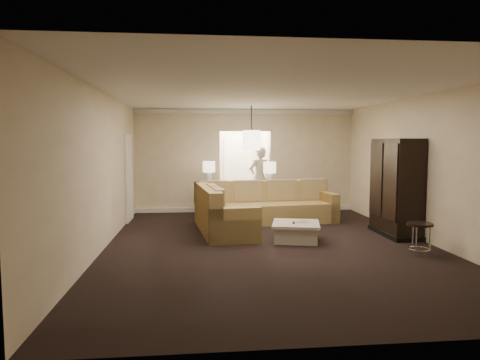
{
  "coord_description": "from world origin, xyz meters",
  "views": [
    {
      "loc": [
        -1.35,
        -7.71,
        1.89
      ],
      "look_at": [
        -0.43,
        1.2,
        1.11
      ],
      "focal_mm": 32.0,
      "sensor_mm": 36.0,
      "label": 1
    }
  ],
  "objects": [
    {
      "name": "wall_back",
      "position": [
        0.0,
        4.0,
        1.4
      ],
      "size": [
        6.0,
        0.04,
        2.8
      ],
      "primitive_type": "cube",
      "color": "beige",
      "rests_on": "ground"
    },
    {
      "name": "table_lamp_left",
      "position": [
        -1.02,
        3.43,
        1.2
      ],
      "size": [
        0.32,
        0.32,
        0.61
      ],
      "color": "white",
      "rests_on": "console_table"
    },
    {
      "name": "wall_left",
      "position": [
        -3.0,
        0.0,
        1.4
      ],
      "size": [
        0.04,
        8.0,
        2.8
      ],
      "primitive_type": "cube",
      "color": "beige",
      "rests_on": "ground"
    },
    {
      "name": "wall_right",
      "position": [
        3.0,
        0.0,
        1.4
      ],
      "size": [
        0.04,
        8.0,
        2.8
      ],
      "primitive_type": "cube",
      "color": "beige",
      "rests_on": "ground"
    },
    {
      "name": "crown_molding",
      "position": [
        0.0,
        3.95,
        2.73
      ],
      "size": [
        6.0,
        0.1,
        0.12
      ],
      "primitive_type": "cube",
      "color": "silver",
      "rests_on": "wall_back"
    },
    {
      "name": "coffee_table",
      "position": [
        0.56,
        0.27,
        0.18
      ],
      "size": [
        1.06,
        1.06,
        0.37
      ],
      "rotation": [
        0.0,
        0.0,
        -0.23
      ],
      "color": "beige",
      "rests_on": "ground"
    },
    {
      "name": "foyer",
      "position": [
        0.0,
        5.34,
        1.3
      ],
      "size": [
        1.44,
        2.02,
        2.8
      ],
      "color": "silver",
      "rests_on": "ground"
    },
    {
      "name": "armoire",
      "position": [
        2.69,
        0.57,
        0.94
      ],
      "size": [
        0.59,
        1.37,
        1.97
      ],
      "color": "black",
      "rests_on": "ground"
    },
    {
      "name": "drink_table",
      "position": [
        2.4,
        -0.95,
        0.39
      ],
      "size": [
        0.43,
        0.43,
        0.54
      ],
      "rotation": [
        0.0,
        0.0,
        -0.3
      ],
      "color": "black",
      "rests_on": "ground"
    },
    {
      "name": "table_lamp_right",
      "position": [
        0.51,
        2.97,
        1.2
      ],
      "size": [
        0.32,
        0.32,
        0.61
      ],
      "color": "white",
      "rests_on": "console_table"
    },
    {
      "name": "wall_front",
      "position": [
        0.0,
        -4.0,
        1.4
      ],
      "size": [
        6.0,
        0.04,
        2.8
      ],
      "primitive_type": "cube",
      "color": "beige",
      "rests_on": "ground"
    },
    {
      "name": "ceiling",
      "position": [
        0.0,
        0.0,
        2.8
      ],
      "size": [
        6.0,
        8.0,
        0.02
      ],
      "primitive_type": "cube",
      "color": "white",
      "rests_on": "wall_back"
    },
    {
      "name": "person",
      "position": [
        0.45,
        4.3,
        0.98
      ],
      "size": [
        0.83,
        0.68,
        1.97
      ],
      "primitive_type": "imported",
      "rotation": [
        0.0,
        0.0,
        3.47
      ],
      "color": "beige",
      "rests_on": "ground"
    },
    {
      "name": "baseboard",
      "position": [
        0.0,
        3.95,
        0.06
      ],
      "size": [
        6.0,
        0.1,
        0.12
      ],
      "primitive_type": "cube",
      "color": "silver",
      "rests_on": "ground"
    },
    {
      "name": "ground",
      "position": [
        0.0,
        0.0,
        0.0
      ],
      "size": [
        8.0,
        8.0,
        0.0
      ],
      "primitive_type": "plane",
      "color": "black",
      "rests_on": "ground"
    },
    {
      "name": "sectional_sofa",
      "position": [
        -0.05,
        1.8,
        0.4
      ],
      "size": [
        3.41,
        2.89,
        0.99
      ],
      "rotation": [
        0.0,
        0.0,
        0.11
      ],
      "color": "brown",
      "rests_on": "ground"
    },
    {
      "name": "console_table",
      "position": [
        -0.26,
        3.2,
        0.47
      ],
      "size": [
        2.11,
        1.05,
        0.8
      ],
      "rotation": [
        0.0,
        0.0,
        -0.3
      ],
      "color": "black",
      "rests_on": "ground"
    },
    {
      "name": "pendant_light",
      "position": [
        0.0,
        2.7,
        1.95
      ],
      "size": [
        0.38,
        0.38,
        1.09
      ],
      "color": "black",
      "rests_on": "ceiling"
    },
    {
      "name": "side_door",
      "position": [
        -2.97,
        2.8,
        1.05
      ],
      "size": [
        0.05,
        0.9,
        2.1
      ],
      "primitive_type": "cube",
      "color": "white",
      "rests_on": "ground"
    }
  ]
}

